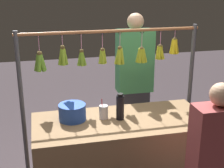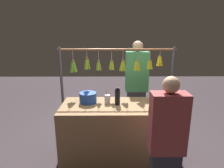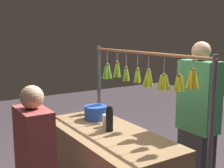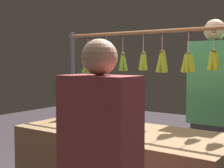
{
  "view_description": "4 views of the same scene",
  "coord_description": "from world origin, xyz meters",
  "px_view_note": "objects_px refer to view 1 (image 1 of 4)",
  "views": [
    {
      "loc": [
        0.73,
        2.78,
        2.23
      ],
      "look_at": [
        0.08,
        0.0,
        1.26
      ],
      "focal_mm": 52.82,
      "sensor_mm": 36.0,
      "label": 1
    },
    {
      "loc": [
        0.1,
        2.61,
        1.9
      ],
      "look_at": [
        0.08,
        0.0,
        1.21
      ],
      "focal_mm": 30.13,
      "sensor_mm": 36.0,
      "label": 2
    },
    {
      "loc": [
        -2.47,
        1.52,
        1.88
      ],
      "look_at": [
        -0.08,
        0.0,
        1.39
      ],
      "focal_mm": 47.75,
      "sensor_mm": 36.0,
      "label": 3
    },
    {
      "loc": [
        -1.39,
        2.09,
        1.42
      ],
      "look_at": [
        0.11,
        0.0,
        1.24
      ],
      "focal_mm": 53.28,
      "sensor_mm": 36.0,
      "label": 4
    }
  ],
  "objects_px": {
    "blue_bucket": "(72,112)",
    "drink_cup": "(104,112)",
    "water_bottle": "(120,107)",
    "vendor_person": "(134,88)"
  },
  "relations": [
    {
      "from": "blue_bucket",
      "to": "drink_cup",
      "type": "bearing_deg",
      "value": 173.18
    },
    {
      "from": "blue_bucket",
      "to": "vendor_person",
      "type": "bearing_deg",
      "value": -137.94
    },
    {
      "from": "blue_bucket",
      "to": "vendor_person",
      "type": "relative_size",
      "value": 0.15
    },
    {
      "from": "water_bottle",
      "to": "blue_bucket",
      "type": "relative_size",
      "value": 1.0
    },
    {
      "from": "vendor_person",
      "to": "water_bottle",
      "type": "bearing_deg",
      "value": 64.95
    },
    {
      "from": "drink_cup",
      "to": "vendor_person",
      "type": "xyz_separation_m",
      "value": [
        -0.55,
        -0.8,
        -0.07
      ]
    },
    {
      "from": "water_bottle",
      "to": "blue_bucket",
      "type": "xyz_separation_m",
      "value": [
        0.45,
        -0.09,
        -0.05
      ]
    },
    {
      "from": "blue_bucket",
      "to": "drink_cup",
      "type": "xyz_separation_m",
      "value": [
        -0.3,
        0.04,
        -0.01
      ]
    },
    {
      "from": "water_bottle",
      "to": "blue_bucket",
      "type": "bearing_deg",
      "value": -11.48
    },
    {
      "from": "water_bottle",
      "to": "vendor_person",
      "type": "distance_m",
      "value": 0.95
    }
  ]
}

